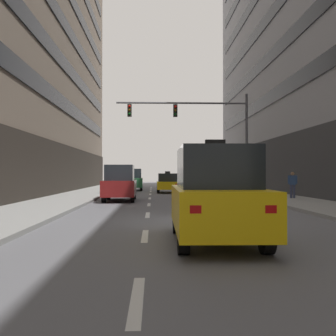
# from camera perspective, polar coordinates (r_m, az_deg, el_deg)

# --- Properties ---
(ground_plane) EXTENTS (120.00, 120.00, 0.00)m
(ground_plane) POSITION_cam_1_polar(r_m,az_deg,el_deg) (13.12, 3.76, -7.68)
(ground_plane) COLOR slate
(lane_stripe_l1_s2) EXTENTS (0.16, 2.00, 0.01)m
(lane_stripe_l1_s2) POSITION_cam_1_polar(r_m,az_deg,el_deg) (5.20, -4.51, -18.34)
(lane_stripe_l1_s2) COLOR silver
(lane_stripe_l1_s2) RESTS_ON ground
(lane_stripe_l1_s3) EXTENTS (0.16, 2.00, 0.01)m
(lane_stripe_l1_s3) POSITION_cam_1_polar(r_m,az_deg,el_deg) (10.08, -3.35, -9.75)
(lane_stripe_l1_s3) COLOR silver
(lane_stripe_l1_s3) RESTS_ON ground
(lane_stripe_l1_s4) EXTENTS (0.16, 2.00, 0.01)m
(lane_stripe_l1_s4) POSITION_cam_1_polar(r_m,az_deg,el_deg) (15.04, -2.96, -6.79)
(lane_stripe_l1_s4) COLOR silver
(lane_stripe_l1_s4) RESTS_ON ground
(lane_stripe_l1_s5) EXTENTS (0.16, 2.00, 0.01)m
(lane_stripe_l1_s5) POSITION_cam_1_polar(r_m,az_deg,el_deg) (20.02, -2.77, -5.29)
(lane_stripe_l1_s5) COLOR silver
(lane_stripe_l1_s5) RESTS_ON ground
(lane_stripe_l1_s6) EXTENTS (0.16, 2.00, 0.01)m
(lane_stripe_l1_s6) POSITION_cam_1_polar(r_m,az_deg,el_deg) (25.01, -2.66, -4.40)
(lane_stripe_l1_s6) COLOR silver
(lane_stripe_l1_s6) RESTS_ON ground
(lane_stripe_l1_s7) EXTENTS (0.16, 2.00, 0.01)m
(lane_stripe_l1_s7) POSITION_cam_1_polar(r_m,az_deg,el_deg) (30.00, -2.58, -3.80)
(lane_stripe_l1_s7) COLOR silver
(lane_stripe_l1_s7) RESTS_ON ground
(lane_stripe_l1_s8) EXTENTS (0.16, 2.00, 0.01)m
(lane_stripe_l1_s8) POSITION_cam_1_polar(r_m,az_deg,el_deg) (34.99, -2.52, -3.37)
(lane_stripe_l1_s8) COLOR silver
(lane_stripe_l1_s8) RESTS_ON ground
(lane_stripe_l1_s9) EXTENTS (0.16, 2.00, 0.01)m
(lane_stripe_l1_s9) POSITION_cam_1_polar(r_m,az_deg,el_deg) (39.99, -2.48, -3.05)
(lane_stripe_l1_s9) COLOR silver
(lane_stripe_l1_s9) RESTS_ON ground
(lane_stripe_l1_s10) EXTENTS (0.16, 2.00, 0.01)m
(lane_stripe_l1_s10) POSITION_cam_1_polar(r_m,az_deg,el_deg) (44.99, -2.45, -2.80)
(lane_stripe_l1_s10) COLOR silver
(lane_stripe_l1_s10) RESTS_ON ground
(lane_stripe_l2_s3) EXTENTS (0.16, 2.00, 0.01)m
(lane_stripe_l2_s3) POSITION_cam_1_polar(r_m,az_deg,el_deg) (10.49, 14.07, -9.38)
(lane_stripe_l2_s3) COLOR silver
(lane_stripe_l2_s3) RESTS_ON ground
(lane_stripe_l2_s4) EXTENTS (0.16, 2.00, 0.01)m
(lane_stripe_l2_s4) POSITION_cam_1_polar(r_m,az_deg,el_deg) (15.32, 8.79, -6.67)
(lane_stripe_l2_s4) COLOR silver
(lane_stripe_l2_s4) RESTS_ON ground
(lane_stripe_l2_s5) EXTENTS (0.16, 2.00, 0.01)m
(lane_stripe_l2_s5) POSITION_cam_1_polar(r_m,az_deg,el_deg) (20.23, 6.08, -5.24)
(lane_stripe_l2_s5) COLOR silver
(lane_stripe_l2_s5) RESTS_ON ground
(lane_stripe_l2_s6) EXTENTS (0.16, 2.00, 0.01)m
(lane_stripe_l2_s6) POSITION_cam_1_polar(r_m,az_deg,el_deg) (25.18, 4.43, -4.37)
(lane_stripe_l2_s6) COLOR silver
(lane_stripe_l2_s6) RESTS_ON ground
(lane_stripe_l2_s7) EXTENTS (0.16, 2.00, 0.01)m
(lane_stripe_l2_s7) POSITION_cam_1_polar(r_m,az_deg,el_deg) (30.14, 3.33, -3.78)
(lane_stripe_l2_s7) COLOR silver
(lane_stripe_l2_s7) RESTS_ON ground
(lane_stripe_l2_s8) EXTENTS (0.16, 2.00, 0.01)m
(lane_stripe_l2_s8) POSITION_cam_1_polar(r_m,az_deg,el_deg) (35.11, 2.55, -3.36)
(lane_stripe_l2_s8) COLOR silver
(lane_stripe_l2_s8) RESTS_ON ground
(lane_stripe_l2_s9) EXTENTS (0.16, 2.00, 0.01)m
(lane_stripe_l2_s9) POSITION_cam_1_polar(r_m,az_deg,el_deg) (40.09, 1.95, -3.04)
(lane_stripe_l2_s9) COLOR silver
(lane_stripe_l2_s9) RESTS_ON ground
(lane_stripe_l2_s10) EXTENTS (0.16, 2.00, 0.01)m
(lane_stripe_l2_s10) POSITION_cam_1_polar(r_m,az_deg,el_deg) (45.08, 1.49, -2.80)
(lane_stripe_l2_s10) COLOR silver
(lane_stripe_l2_s10) RESTS_ON ground
(car_driving_0) EXTENTS (1.83, 4.27, 2.06)m
(car_driving_0) POSITION_cam_1_polar(r_m,az_deg,el_deg) (22.76, -6.95, -2.18)
(car_driving_0) COLOR black
(car_driving_0) RESTS_ON ground
(car_driving_1) EXTENTS (1.88, 4.20, 2.01)m
(car_driving_1) POSITION_cam_1_polar(r_m,az_deg,el_deg) (36.88, -5.07, -1.69)
(car_driving_1) COLOR black
(car_driving_1) RESTS_ON ground
(taxi_driving_2) EXTENTS (1.78, 4.22, 1.75)m
(taxi_driving_2) POSITION_cam_1_polar(r_m,az_deg,el_deg) (32.40, -0.07, -2.20)
(taxi_driving_2) COLOR black
(taxi_driving_2) RESTS_ON ground
(taxi_driving_3) EXTENTS (1.95, 4.50, 2.35)m
(taxi_driving_3) POSITION_cam_1_polar(r_m,az_deg,el_deg) (9.13, 6.83, -3.90)
(taxi_driving_3) COLOR black
(taxi_driving_3) RESTS_ON ground
(traffic_signal_0) EXTENTS (8.95, 0.35, 6.87)m
(traffic_signal_0) POSITION_cam_1_polar(r_m,az_deg,el_deg) (27.07, 5.05, 6.37)
(traffic_signal_0) COLOR #4C4C51
(traffic_signal_0) RESTS_ON sidewalk_right
(pedestrian_0) EXTENTS (0.52, 0.26, 1.52)m
(pedestrian_0) POSITION_cam_1_polar(r_m,az_deg,el_deg) (24.11, 17.54, -2.10)
(pedestrian_0) COLOR #383D59
(pedestrian_0) RESTS_ON sidewalk_right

